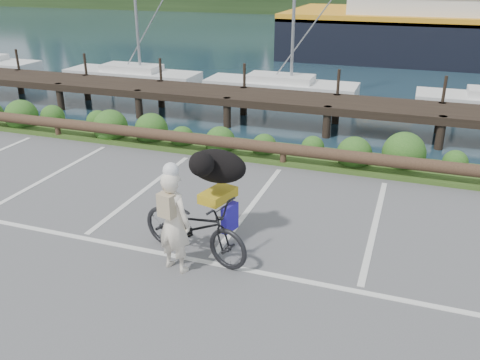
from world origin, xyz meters
TOP-DOWN VIEW (x-y plane):
  - ground at (0.00, 0.00)m, footprint 72.00×72.00m
  - harbor_backdrop at (0.40, 78.42)m, footprint 170.00×160.00m
  - vegetation_strip at (0.00, 5.30)m, footprint 34.00×1.60m
  - log_rail at (0.00, 4.60)m, footprint 32.00×0.30m
  - bicycle at (-0.32, -0.24)m, footprint 2.35×1.31m
  - cyclist at (-0.44, -0.75)m, footprint 0.74×0.58m
  - dog at (-0.14, 0.45)m, footprint 0.78×1.17m

SIDE VIEW (x-z plane):
  - harbor_backdrop at x=0.40m, z-range -15.00..15.00m
  - ground at x=0.00m, z-range 0.00..0.00m
  - log_rail at x=0.00m, z-range -0.30..0.30m
  - vegetation_strip at x=0.00m, z-range 0.00..0.10m
  - bicycle at x=-0.32m, z-range 0.00..1.17m
  - cyclist at x=-0.44m, z-range 0.00..1.78m
  - dog at x=-0.14m, z-range 1.17..1.79m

